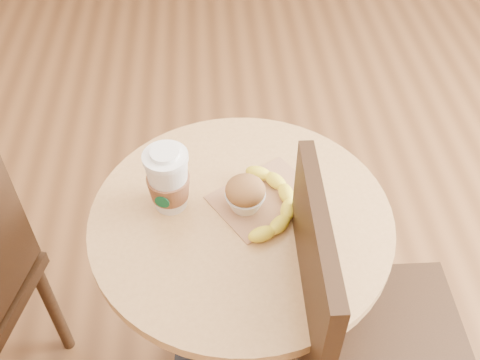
{
  "coord_description": "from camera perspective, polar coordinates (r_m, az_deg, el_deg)",
  "views": [
    {
      "loc": [
        0.03,
        -0.88,
        1.77
      ],
      "look_at": [
        0.09,
        0.02,
        0.83
      ],
      "focal_mm": 42.0,
      "sensor_mm": 36.0,
      "label": 1
    }
  ],
  "objects": [
    {
      "name": "muffin",
      "position": [
        1.31,
        0.54,
        -1.47
      ],
      "size": [
        0.1,
        0.1,
        0.09
      ],
      "color": "silver",
      "rests_on": "kraft_bag"
    },
    {
      "name": "kraft_bag",
      "position": [
        1.37,
        2.54,
        -1.83
      ],
      "size": [
        0.3,
        0.28,
        0.0
      ],
      "primitive_type": "cube",
      "rotation": [
        0.0,
        0.0,
        0.57
      ],
      "color": "#A0704D",
      "rests_on": "cafe_table"
    },
    {
      "name": "banana",
      "position": [
        1.34,
        3.36,
        -2.19
      ],
      "size": [
        0.17,
        0.28,
        0.04
      ],
      "primitive_type": null,
      "rotation": [
        0.0,
        0.0,
        -0.14
      ],
      "color": "yellow",
      "rests_on": "kraft_bag"
    },
    {
      "name": "chair_right",
      "position": [
        1.42,
        11.48,
        -14.98
      ],
      "size": [
        0.44,
        0.44,
        0.98
      ],
      "rotation": [
        0.0,
        0.0,
        1.55
      ],
      "color": "#301E11",
      "rests_on": "ground"
    },
    {
      "name": "coffee_cup",
      "position": [
        1.31,
        -7.29,
        -0.15
      ],
      "size": [
        0.1,
        0.11,
        0.17
      ],
      "rotation": [
        0.0,
        0.0,
        -0.29
      ],
      "color": "silver",
      "rests_on": "cafe_table"
    },
    {
      "name": "cafe_table",
      "position": [
        1.5,
        0.1,
        -8.81
      ],
      "size": [
        0.72,
        0.72,
        0.75
      ],
      "color": "black",
      "rests_on": "ground"
    }
  ]
}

